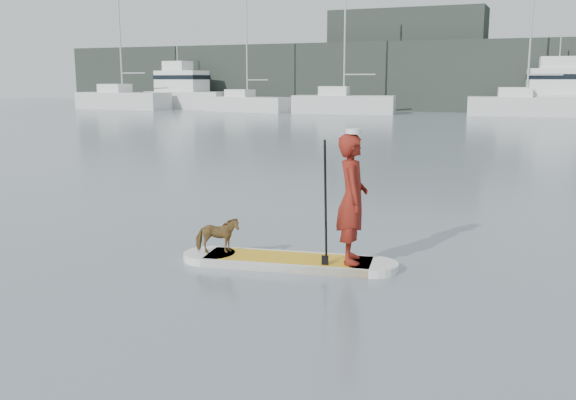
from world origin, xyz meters
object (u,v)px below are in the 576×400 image
at_px(sailboat_b, 247,102).
at_px(motor_yacht_b, 186,91).
at_px(sailboat_c, 343,103).
at_px(paddler, 352,199).
at_px(sailboat_d, 525,104).
at_px(dog, 217,235).
at_px(motor_yacht_a, 571,94).
at_px(paddleboard, 288,261).
at_px(sailboat_a, 122,99).

relative_size(sailboat_b, motor_yacht_b, 1.24).
xyz_separation_m(sailboat_b, sailboat_c, (8.67, 0.10, 0.07)).
distance_m(paddler, sailboat_d, 43.62).
bearing_deg(dog, sailboat_d, -33.91).
distance_m(sailboat_b, motor_yacht_a, 25.98).
bearing_deg(sailboat_c, motor_yacht_b, 160.22).
xyz_separation_m(paddleboard, sailboat_c, (-12.86, 41.46, 0.81)).
height_order(paddleboard, paddler, paddler).
bearing_deg(sailboat_d, paddleboard, -99.02).
relative_size(dog, sailboat_d, 0.05).
distance_m(sailboat_c, motor_yacht_b, 17.04).
height_order(paddleboard, sailboat_d, sailboat_d).
relative_size(paddler, sailboat_a, 0.14).
bearing_deg(sailboat_c, sailboat_d, 0.13).
bearing_deg(sailboat_a, sailboat_b, 2.89).
bearing_deg(sailboat_b, motor_yacht_a, 17.46).
relative_size(paddleboard, motor_yacht_a, 0.32).
bearing_deg(motor_yacht_b, paddleboard, -47.24).
height_order(sailboat_c, motor_yacht_b, sailboat_c).
height_order(paddler, motor_yacht_a, motor_yacht_a).
height_order(paddler, dog, paddler).
xyz_separation_m(dog, sailboat_b, (-20.43, 41.56, 0.40)).
height_order(paddler, motor_yacht_b, motor_yacht_b).
distance_m(sailboat_d, motor_yacht_b, 30.54).
bearing_deg(sailboat_b, paddler, -53.23).
distance_m(paddleboard, dog, 1.17).
bearing_deg(motor_yacht_b, sailboat_b, -12.16).
bearing_deg(sailboat_d, sailboat_b, 178.36).
bearing_deg(motor_yacht_a, dog, -103.42).
distance_m(sailboat_c, motor_yacht_a, 17.47).
relative_size(sailboat_b, motor_yacht_a, 1.14).
distance_m(sailboat_a, sailboat_c, 21.63).
bearing_deg(dog, motor_yacht_b, 1.25).
xyz_separation_m(sailboat_b, motor_yacht_a, (25.63, 4.19, 0.86)).
distance_m(sailboat_b, sailboat_c, 8.67).
height_order(sailboat_a, sailboat_b, sailboat_a).
bearing_deg(sailboat_a, motor_yacht_a, 8.55).
xyz_separation_m(dog, motor_yacht_b, (-28.51, 44.70, 1.25)).
height_order(paddleboard, motor_yacht_a, motor_yacht_a).
relative_size(paddleboard, sailboat_a, 0.25).
relative_size(paddler, motor_yacht_a, 0.19).
height_order(sailboat_a, motor_yacht_b, sailboat_a).
bearing_deg(sailboat_b, sailboat_d, 14.34).
relative_size(dog, sailboat_a, 0.05).
bearing_deg(paddleboard, sailboat_d, 78.73).
relative_size(sailboat_b, sailboat_c, 0.98).
height_order(dog, sailboat_c, sailboat_c).
xyz_separation_m(paddler, dog, (-2.03, -0.36, -0.66)).
height_order(sailboat_b, sailboat_c, sailboat_c).
xyz_separation_m(sailboat_b, sailboat_d, (22.45, 2.43, 0.11)).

